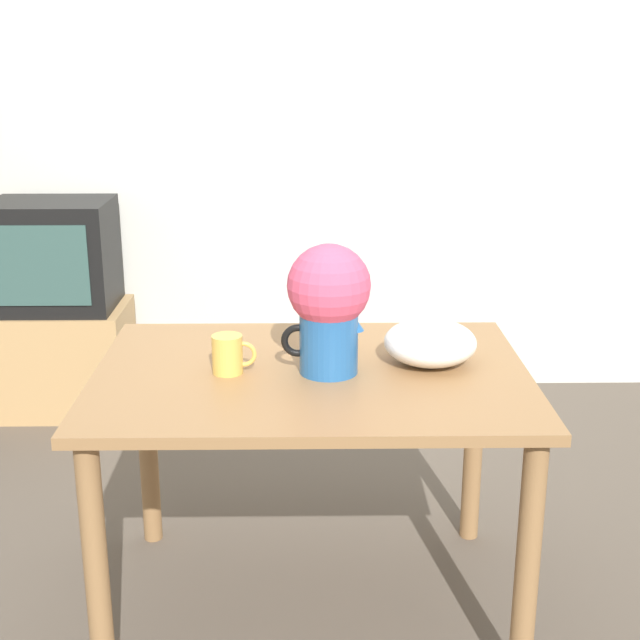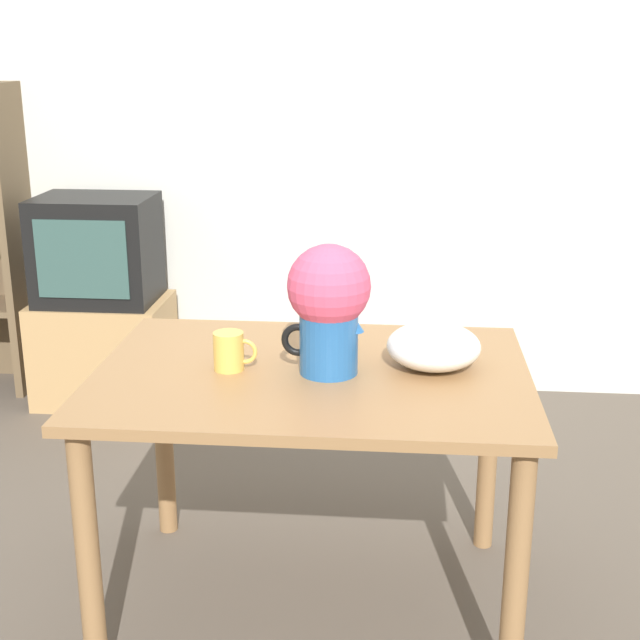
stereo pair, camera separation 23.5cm
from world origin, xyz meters
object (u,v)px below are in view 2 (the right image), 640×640
Objects in this scene: white_bowl at (434,346)px; coffee_mug at (230,351)px; flower_vase at (329,302)px; tv_set at (97,249)px.

coffee_mug is at bearing -173.09° from white_bowl.
flower_vase is 1.38× the size of white_bowl.
flower_vase is 0.32m from white_bowl.
coffee_mug is at bearing -59.54° from tv_set.
flower_vase reaches higher than coffee_mug.
tv_set is (-1.43, 1.43, -0.08)m from white_bowl.
coffee_mug is at bearing -179.82° from flower_vase.
coffee_mug is 0.47× the size of white_bowl.
flower_vase reaches higher than white_bowl.
flower_vase is 0.30m from coffee_mug.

